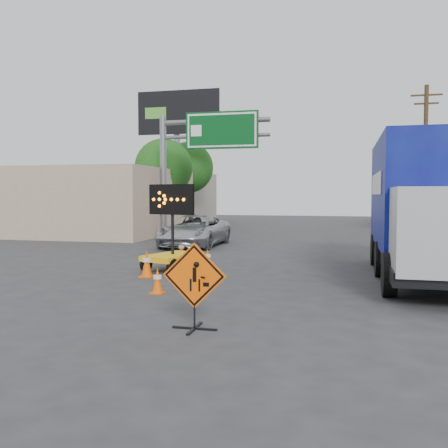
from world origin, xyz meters
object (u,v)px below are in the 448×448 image
at_px(arrow_board, 173,251).
at_px(pickup_truck, 195,231).
at_px(construction_sign, 194,284).
at_px(box_truck, 426,215).

relative_size(arrow_board, pickup_truck, 0.52).
xyz_separation_m(construction_sign, arrow_board, (-2.81, 6.61, -0.21)).
height_order(construction_sign, pickup_truck, construction_sign).
relative_size(arrow_board, box_truck, 0.32).
bearing_deg(box_truck, construction_sign, -125.62).
bearing_deg(pickup_truck, box_truck, -37.35).
relative_size(pickup_truck, box_truck, 0.61).
xyz_separation_m(arrow_board, box_truck, (7.68, 0.25, 1.24)).
distance_m(arrow_board, box_truck, 7.78).
xyz_separation_m(construction_sign, box_truck, (4.87, 6.87, 1.02)).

